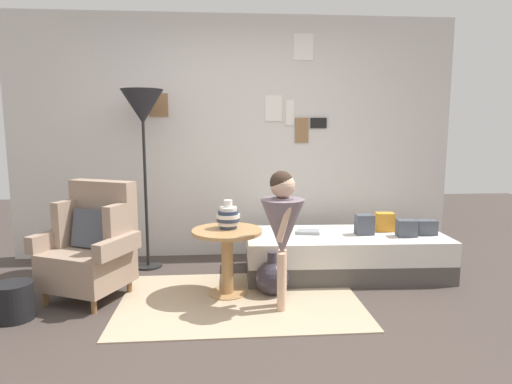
% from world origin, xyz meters
% --- Properties ---
extents(ground_plane, '(12.00, 12.00, 0.00)m').
position_xyz_m(ground_plane, '(0.00, 0.00, 0.00)').
color(ground_plane, '#423833').
extents(gallery_wall, '(4.80, 0.12, 2.60)m').
position_xyz_m(gallery_wall, '(0.00, 1.95, 1.30)').
color(gallery_wall, silver).
rests_on(gallery_wall, ground).
extents(rug, '(1.96, 1.32, 0.01)m').
position_xyz_m(rug, '(-0.01, 0.55, 0.01)').
color(rug, tan).
rests_on(rug, ground).
extents(armchair, '(0.89, 0.80, 0.97)m').
position_xyz_m(armchair, '(-1.24, 0.77, 0.44)').
color(armchair, olive).
rests_on(armchair, ground).
extents(daybed, '(1.92, 0.86, 0.40)m').
position_xyz_m(daybed, '(1.03, 1.15, 0.20)').
color(daybed, '#4C4742').
rests_on(daybed, ground).
extents(pillow_head, '(0.19, 0.14, 0.14)m').
position_xyz_m(pillow_head, '(1.80, 1.06, 0.47)').
color(pillow_head, '#474C56').
rests_on(pillow_head, daybed).
extents(pillow_mid, '(0.18, 0.13, 0.16)m').
position_xyz_m(pillow_mid, '(1.58, 1.01, 0.48)').
color(pillow_mid, '#474C56').
rests_on(pillow_mid, daybed).
extents(pillow_back, '(0.18, 0.13, 0.18)m').
position_xyz_m(pillow_back, '(1.45, 1.24, 0.49)').
color(pillow_back, orange).
rests_on(pillow_back, daybed).
extents(pillow_extra, '(0.17, 0.12, 0.19)m').
position_xyz_m(pillow_extra, '(1.21, 1.12, 0.50)').
color(pillow_extra, '#474C56').
rests_on(pillow_extra, daybed).
extents(side_table, '(0.60, 0.60, 0.57)m').
position_xyz_m(side_table, '(-0.11, 0.70, 0.41)').
color(side_table, tan).
rests_on(side_table, ground).
extents(vase_striped, '(0.20, 0.20, 0.24)m').
position_xyz_m(vase_striped, '(-0.10, 0.75, 0.67)').
color(vase_striped, '#2D384C').
rests_on(vase_striped, side_table).
extents(floor_lamp, '(0.41, 0.41, 1.79)m').
position_xyz_m(floor_lamp, '(-0.92, 1.53, 1.56)').
color(floor_lamp, black).
rests_on(floor_lamp, ground).
extents(person_child, '(0.34, 0.34, 1.10)m').
position_xyz_m(person_child, '(0.31, 0.37, 0.70)').
color(person_child, '#D8AD8E').
rests_on(person_child, ground).
extents(book_on_daybed, '(0.24, 0.20, 0.03)m').
position_xyz_m(book_on_daybed, '(0.68, 1.20, 0.42)').
color(book_on_daybed, gray).
rests_on(book_on_daybed, daybed).
extents(demijohn_near, '(0.29, 0.29, 0.37)m').
position_xyz_m(demijohn_near, '(0.27, 0.68, 0.15)').
color(demijohn_near, '#332D38').
rests_on(demijohn_near, ground).
extents(magazine_basket, '(0.28, 0.28, 0.28)m').
position_xyz_m(magazine_basket, '(-1.71, 0.34, 0.14)').
color(magazine_basket, black).
rests_on(magazine_basket, ground).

